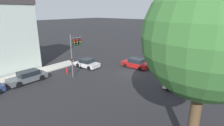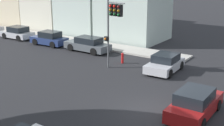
{
  "view_description": "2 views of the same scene",
  "coord_description": "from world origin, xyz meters",
  "px_view_note": "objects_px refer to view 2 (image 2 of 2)",
  "views": [
    {
      "loc": [
        -12.7,
        20.84,
        8.72
      ],
      "look_at": [
        0.83,
        3.9,
        2.21
      ],
      "focal_mm": 28.0,
      "sensor_mm": 36.0,
      "label": 1
    },
    {
      "loc": [
        -14.5,
        -7.31,
        7.72
      ],
      "look_at": [
        1.02,
        3.32,
        2.05
      ],
      "focal_mm": 50.0,
      "sensor_mm": 36.0,
      "label": 2
    }
  ],
  "objects_px": {
    "crossing_car_2": "(195,104)",
    "parked_car_2": "(18,33)",
    "crossing_car_0": "(165,63)",
    "fire_hydrant": "(122,58)",
    "parked_car_1": "(49,39)",
    "parked_car_0": "(88,45)",
    "traffic_signal": "(113,17)"
  },
  "relations": [
    {
      "from": "parked_car_2",
      "to": "crossing_car_0",
      "type": "bearing_deg",
      "value": 175.11
    },
    {
      "from": "parked_car_1",
      "to": "fire_hydrant",
      "type": "height_order",
      "value": "parked_car_1"
    },
    {
      "from": "crossing_car_2",
      "to": "parked_car_0",
      "type": "height_order",
      "value": "crossing_car_2"
    },
    {
      "from": "parked_car_2",
      "to": "parked_car_0",
      "type": "bearing_deg",
      "value": 179.38
    },
    {
      "from": "fire_hydrant",
      "to": "parked_car_0",
      "type": "bearing_deg",
      "value": 73.5
    },
    {
      "from": "crossing_car_2",
      "to": "fire_hydrant",
      "type": "height_order",
      "value": "crossing_car_2"
    },
    {
      "from": "parked_car_0",
      "to": "fire_hydrant",
      "type": "distance_m",
      "value": 5.17
    },
    {
      "from": "crossing_car_0",
      "to": "parked_car_1",
      "type": "height_order",
      "value": "parked_car_1"
    },
    {
      "from": "fire_hydrant",
      "to": "crossing_car_0",
      "type": "bearing_deg",
      "value": -89.89
    },
    {
      "from": "traffic_signal",
      "to": "parked_car_1",
      "type": "bearing_deg",
      "value": -96.86
    },
    {
      "from": "crossing_car_2",
      "to": "parked_car_0",
      "type": "xyz_separation_m",
      "value": [
        7.65,
        13.58,
        -0.02
      ]
    },
    {
      "from": "crossing_car_0",
      "to": "crossing_car_2",
      "type": "height_order",
      "value": "crossing_car_2"
    },
    {
      "from": "crossing_car_2",
      "to": "parked_car_1",
      "type": "xyz_separation_m",
      "value": [
        7.45,
        18.59,
        -0.01
      ]
    },
    {
      "from": "crossing_car_2",
      "to": "parked_car_2",
      "type": "height_order",
      "value": "crossing_car_2"
    },
    {
      "from": "fire_hydrant",
      "to": "traffic_signal",
      "type": "bearing_deg",
      "value": -171.74
    },
    {
      "from": "crossing_car_0",
      "to": "parked_car_1",
      "type": "relative_size",
      "value": 0.98
    },
    {
      "from": "crossing_car_2",
      "to": "fire_hydrant",
      "type": "distance_m",
      "value": 10.61
    },
    {
      "from": "crossing_car_2",
      "to": "parked_car_2",
      "type": "relative_size",
      "value": 1.1
    },
    {
      "from": "crossing_car_0",
      "to": "parked_car_0",
      "type": "bearing_deg",
      "value": -102.13
    },
    {
      "from": "parked_car_0",
      "to": "crossing_car_2",
      "type": "bearing_deg",
      "value": 151.45
    },
    {
      "from": "parked_car_1",
      "to": "parked_car_2",
      "type": "xyz_separation_m",
      "value": [
        0.23,
        5.37,
        -0.02
      ]
    },
    {
      "from": "crossing_car_2",
      "to": "parked_car_2",
      "type": "bearing_deg",
      "value": 71.91
    },
    {
      "from": "traffic_signal",
      "to": "fire_hydrant",
      "type": "height_order",
      "value": "traffic_signal"
    },
    {
      "from": "fire_hydrant",
      "to": "crossing_car_2",
      "type": "bearing_deg",
      "value": -125.66
    },
    {
      "from": "parked_car_1",
      "to": "traffic_signal",
      "type": "bearing_deg",
      "value": 160.99
    },
    {
      "from": "crossing_car_0",
      "to": "parked_car_2",
      "type": "distance_m",
      "value": 19.34
    },
    {
      "from": "fire_hydrant",
      "to": "parked_car_1",
      "type": "bearing_deg",
      "value": 82.78
    },
    {
      "from": "parked_car_1",
      "to": "fire_hydrant",
      "type": "relative_size",
      "value": 4.39
    },
    {
      "from": "parked_car_1",
      "to": "parked_car_2",
      "type": "distance_m",
      "value": 5.37
    },
    {
      "from": "parked_car_2",
      "to": "crossing_car_2",
      "type": "bearing_deg",
      "value": 161.74
    },
    {
      "from": "crossing_car_0",
      "to": "fire_hydrant",
      "type": "relative_size",
      "value": 4.32
    },
    {
      "from": "crossing_car_2",
      "to": "parked_car_0",
      "type": "relative_size",
      "value": 0.93
    }
  ]
}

